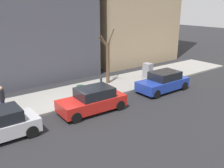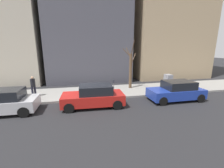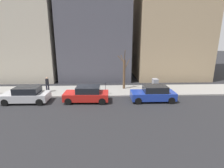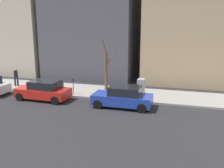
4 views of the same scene
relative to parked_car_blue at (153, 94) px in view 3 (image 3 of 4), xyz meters
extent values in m
plane|color=#232326|center=(1.24, 7.13, -0.74)|extent=(120.00, 120.00, 0.00)
cube|color=gray|center=(3.24, 7.13, -0.66)|extent=(4.00, 36.00, 0.15)
cube|color=#1E389E|center=(0.00, 0.05, -0.17)|extent=(1.82, 4.21, 0.70)
cube|color=black|center=(0.00, -0.15, 0.48)|extent=(1.61, 2.21, 0.60)
cylinder|color=black|center=(-0.84, 1.61, -0.42)|extent=(0.22, 0.64, 0.64)
cylinder|color=black|center=(0.86, 1.60, -0.42)|extent=(0.22, 0.64, 0.64)
cylinder|color=black|center=(-0.86, -1.49, -0.42)|extent=(0.22, 0.64, 0.64)
cylinder|color=black|center=(0.84, -1.50, -0.42)|extent=(0.22, 0.64, 0.64)
cube|color=red|center=(0.06, 6.46, -0.17)|extent=(1.95, 4.26, 0.70)
cube|color=black|center=(0.05, 6.26, 0.48)|extent=(1.68, 2.26, 0.60)
cylinder|color=black|center=(-0.74, 8.04, -0.42)|extent=(0.24, 0.65, 0.64)
cylinder|color=black|center=(0.96, 7.97, -0.42)|extent=(0.24, 0.65, 0.64)
cylinder|color=black|center=(-0.85, 4.94, -0.42)|extent=(0.24, 0.65, 0.64)
cylinder|color=black|center=(0.85, 4.88, -0.42)|extent=(0.24, 0.65, 0.64)
cube|color=#B7B7BC|center=(0.06, 12.14, -0.17)|extent=(1.85, 4.22, 0.70)
cube|color=black|center=(0.06, 11.94, 0.48)|extent=(1.63, 2.22, 0.60)
cylinder|color=black|center=(-0.77, 13.69, -0.42)|extent=(0.23, 0.64, 0.64)
cylinder|color=black|center=(0.93, 13.68, -0.42)|extent=(0.23, 0.64, 0.64)
cylinder|color=black|center=(-0.81, 10.60, -0.42)|extent=(0.23, 0.64, 0.64)
cylinder|color=black|center=(0.89, 10.58, -0.42)|extent=(0.23, 0.64, 0.64)
cylinder|color=slate|center=(1.69, 4.62, -0.06)|extent=(0.07, 0.07, 1.05)
cube|color=#2D333D|center=(1.69, 4.62, 0.61)|extent=(0.14, 0.10, 0.30)
cube|color=#A8A399|center=(2.54, -0.86, -0.50)|extent=(0.83, 0.60, 0.18)
cube|color=#939399|center=(2.54, -0.86, 0.22)|extent=(0.75, 0.55, 1.25)
cylinder|color=brown|center=(3.84, 2.44, 1.08)|extent=(0.28, 0.28, 3.34)
cylinder|color=brown|center=(4.18, 2.10, 2.16)|extent=(0.71, 0.77, 1.25)
cylinder|color=brown|center=(3.41, 2.46, 3.22)|extent=(0.93, 0.12, 1.41)
cylinder|color=brown|center=(3.98, 2.81, 2.82)|extent=(0.31, 0.80, 0.86)
cylinder|color=brown|center=(4.06, 2.63, 2.86)|extent=(0.49, 0.46, 0.94)
cylinder|color=#14381E|center=(2.14, 6.04, -0.14)|extent=(0.56, 0.56, 0.90)
cylinder|color=#1E1E2D|center=(2.98, 10.92, -0.18)|extent=(0.16, 0.16, 0.82)
cylinder|color=#1E1E2D|center=(2.79, 11.07, -0.18)|extent=(0.16, 0.16, 0.82)
cylinder|color=black|center=(2.89, 11.00, 0.54)|extent=(0.36, 0.36, 0.62)
sphere|color=tan|center=(2.89, 11.00, 0.96)|extent=(0.22, 0.22, 0.22)
cube|color=#4C4C56|center=(11.59, 6.00, 6.33)|extent=(9.69, 9.69, 14.14)
cube|color=#BCB29E|center=(13.08, 17.76, 7.38)|extent=(12.67, 12.67, 16.23)
camera|label=1|loc=(-12.13, 14.15, 5.71)|focal=40.00mm
camera|label=2|loc=(-9.87, 7.26, 3.21)|focal=24.00mm
camera|label=3|loc=(-15.84, 4.63, 5.29)|focal=28.00mm
camera|label=4|loc=(-16.58, -3.95, 4.99)|focal=40.00mm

